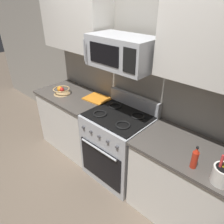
# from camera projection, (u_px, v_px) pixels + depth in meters

# --- Properties ---
(ground_plane) EXTENTS (16.00, 16.00, 0.00)m
(ground_plane) POSITION_uv_depth(u_px,v_px,m) (82.00, 200.00, 2.60)
(ground_plane) COLOR #6B5B4C
(wall_back) EXTENTS (8.00, 0.10, 2.60)m
(wall_back) POSITION_uv_depth(u_px,v_px,m) (141.00, 77.00, 2.62)
(wall_back) COLOR #9E998E
(wall_back) RESTS_ON ground
(counter_left) EXTENTS (1.06, 0.65, 0.91)m
(counter_left) POSITION_uv_depth(u_px,v_px,m) (74.00, 121.00, 3.33)
(counter_left) COLOR silver
(counter_left) RESTS_ON ground
(range_oven) EXTENTS (0.76, 0.70, 1.09)m
(range_oven) POSITION_uv_depth(u_px,v_px,m) (118.00, 145.00, 2.78)
(range_oven) COLOR #B2B5BA
(range_oven) RESTS_ON ground
(counter_right) EXTENTS (1.02, 0.65, 0.91)m
(counter_right) POSITION_uv_depth(u_px,v_px,m) (182.00, 183.00, 2.25)
(counter_right) COLOR silver
(counter_right) RESTS_ON ground
(microwave) EXTENTS (0.72, 0.44, 0.33)m
(microwave) POSITION_uv_depth(u_px,v_px,m) (122.00, 52.00, 2.20)
(microwave) COLOR #B2B5BA
(upper_cabinets_left) EXTENTS (1.05, 0.34, 0.76)m
(upper_cabinets_left) POSITION_uv_depth(u_px,v_px,m) (75.00, 19.00, 2.72)
(upper_cabinets_left) COLOR silver
(upper_cabinets_right) EXTENTS (1.01, 0.34, 0.76)m
(upper_cabinets_right) POSITION_uv_depth(u_px,v_px,m) (224.00, 38.00, 1.64)
(upper_cabinets_right) COLOR silver
(utensil_crock) EXTENTS (0.16, 0.16, 0.33)m
(utensil_crock) POSITION_uv_depth(u_px,v_px,m) (223.00, 174.00, 1.64)
(utensil_crock) COLOR white
(utensil_crock) RESTS_ON counter_right
(fruit_basket) EXTENTS (0.24, 0.24, 0.11)m
(fruit_basket) POSITION_uv_depth(u_px,v_px,m) (61.00, 91.00, 3.10)
(fruit_basket) COLOR tan
(fruit_basket) RESTS_ON counter_left
(cutting_board) EXTENTS (0.39, 0.31, 0.02)m
(cutting_board) POSITION_uv_depth(u_px,v_px,m) (98.00, 99.00, 2.96)
(cutting_board) COLOR orange
(cutting_board) RESTS_ON counter_left
(bottle_hot_sauce) EXTENTS (0.06, 0.06, 0.22)m
(bottle_hot_sauce) POSITION_uv_depth(u_px,v_px,m) (195.00, 158.00, 1.78)
(bottle_hot_sauce) COLOR red
(bottle_hot_sauce) RESTS_ON counter_right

